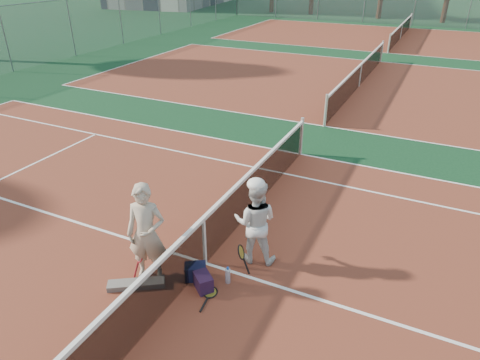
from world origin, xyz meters
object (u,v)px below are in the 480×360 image
(racket_red, at_px, (141,262))
(racket_black_held, at_px, (241,260))
(player_b, at_px, (255,222))
(sports_bag_navy, at_px, (195,272))
(net_main, at_px, (204,241))
(player_a, at_px, (147,234))
(sports_bag_purple, at_px, (203,282))
(water_bottle, at_px, (228,276))
(racket_spare, at_px, (211,292))

(racket_red, bearing_deg, racket_black_held, -27.60)
(player_b, height_order, sports_bag_navy, player_b)
(net_main, xyz_separation_m, player_a, (-0.68, -0.73, 0.41))
(player_b, xyz_separation_m, sports_bag_navy, (-0.71, -0.97, -0.67))
(racket_red, distance_m, sports_bag_navy, 0.97)
(sports_bag_purple, distance_m, water_bottle, 0.44)
(player_b, distance_m, sports_bag_purple, 1.40)
(player_a, height_order, sports_bag_purple, player_a)
(net_main, relative_size, player_b, 6.72)
(racket_spare, bearing_deg, racket_black_held, -26.53)
(racket_spare, height_order, sports_bag_purple, sports_bag_purple)
(player_b, xyz_separation_m, water_bottle, (-0.15, -0.82, -0.67))
(racket_black_held, bearing_deg, sports_bag_navy, 25.76)
(net_main, relative_size, sports_bag_navy, 29.58)
(net_main, distance_m, player_a, 1.08)
(sports_bag_navy, height_order, water_bottle, water_bottle)
(racket_red, bearing_deg, racket_spare, -50.45)
(racket_red, relative_size, sports_bag_purple, 1.59)
(sports_bag_navy, xyz_separation_m, water_bottle, (0.57, 0.14, 0.00))
(racket_black_held, bearing_deg, player_a, 18.45)
(racket_spare, bearing_deg, player_a, 85.66)
(racket_black_held, height_order, sports_bag_purple, racket_black_held)
(sports_bag_purple, bearing_deg, racket_spare, -15.57)
(net_main, height_order, water_bottle, net_main)
(player_a, distance_m, racket_spare, 1.47)
(net_main, bearing_deg, player_b, 34.94)
(sports_bag_navy, bearing_deg, racket_spare, -27.52)
(player_b, height_order, sports_bag_purple, player_b)
(racket_black_held, relative_size, racket_spare, 0.97)
(player_b, xyz_separation_m, sports_bag_purple, (-0.45, -1.14, -0.67))
(racket_spare, relative_size, sports_bag_navy, 1.62)
(player_a, bearing_deg, sports_bag_purple, -12.28)
(player_a, height_order, racket_black_held, player_a)
(racket_red, xyz_separation_m, racket_spare, (1.32, 0.12, -0.27))
(player_b, bearing_deg, net_main, 20.51)
(net_main, distance_m, sports_bag_purple, 0.77)
(net_main, bearing_deg, player_a, -133.26)
(net_main, xyz_separation_m, sports_bag_purple, (0.31, -0.61, -0.36))
(player_b, relative_size, sports_bag_navy, 4.40)
(racket_black_held, height_order, racket_spare, racket_black_held)
(sports_bag_purple, bearing_deg, net_main, 117.34)
(player_a, distance_m, water_bottle, 1.58)
(net_main, height_order, racket_black_held, net_main)
(sports_bag_navy, bearing_deg, racket_black_held, 36.79)
(water_bottle, bearing_deg, player_a, -161.37)
(racket_red, height_order, water_bottle, racket_red)
(net_main, distance_m, sports_bag_navy, 0.57)
(racket_red, xyz_separation_m, sports_bag_navy, (0.90, 0.34, -0.14))
(player_b, bearing_deg, racket_red, 24.47)
(player_b, xyz_separation_m, racket_red, (-1.62, -1.31, -0.53))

